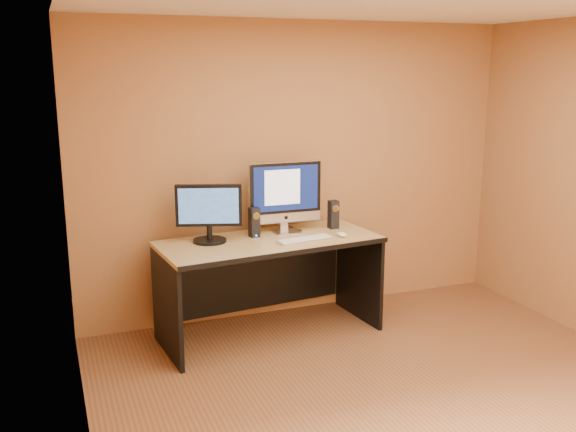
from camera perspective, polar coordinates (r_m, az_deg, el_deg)
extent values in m
plane|color=brown|center=(4.47, 11.03, -16.63)|extent=(4.00, 4.00, 0.00)
cube|color=silver|center=(5.21, 1.52, -2.07)|extent=(0.49, 0.20, 0.02)
ellipsoid|color=silver|center=(5.34, 4.77, -1.62)|extent=(0.08, 0.12, 0.04)
cylinder|color=black|center=(5.60, 0.49, -1.05)|extent=(0.07, 0.24, 0.01)
cylinder|color=black|center=(5.55, -0.25, -1.17)|extent=(0.10, 0.18, 0.01)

